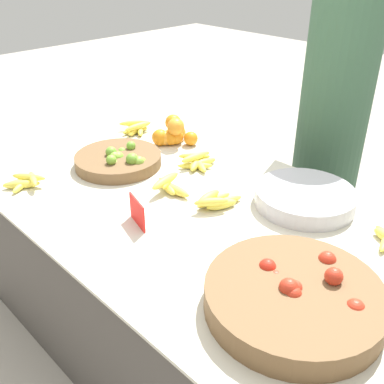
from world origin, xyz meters
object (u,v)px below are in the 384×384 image
Objects in this scene: price_sign at (137,212)px; tomato_basket at (295,297)px; vendor_person at (332,122)px; metal_bowl at (305,197)px; lime_bowl at (119,160)px.

tomato_basket is at bearing 20.58° from price_sign.
tomato_basket is 1.22m from vendor_person.
vendor_person is at bearing 103.44° from price_sign.
tomato_basket is 1.29× the size of metal_bowl.
tomato_basket reaches higher than metal_bowl.
price_sign reaches higher than lime_bowl.
tomato_basket is at bearing -10.17° from lime_bowl.
price_sign is at bearing -122.19° from metal_bowl.
lime_bowl is 0.47m from price_sign.
price_sign is at bearing -175.98° from tomato_basket.
price_sign is (-0.60, -0.04, 0.01)m from tomato_basket.
vendor_person is (0.48, 0.91, 0.06)m from lime_bowl.
tomato_basket reaches higher than price_sign.
tomato_basket reaches higher than lime_bowl.
vendor_person is at bearing 112.86° from metal_bowl.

